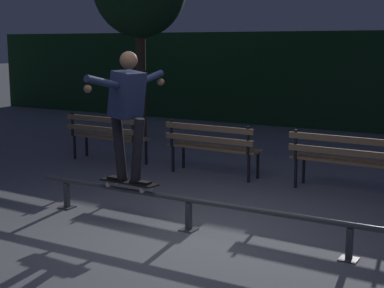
{
  "coord_description": "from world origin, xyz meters",
  "views": [
    {
      "loc": [
        3.23,
        -5.2,
        2.12
      ],
      "look_at": [
        -0.42,
        1.09,
        0.85
      ],
      "focal_mm": 54.03,
      "sensor_mm": 36.0,
      "label": 1
    }
  ],
  "objects_px": {
    "grind_rail": "(189,205)",
    "skateboard": "(129,182)",
    "park_bench_leftmost": "(106,133)",
    "park_bench_left_center": "(212,143)",
    "park_bench_right_center": "(345,156)",
    "skateboarder": "(128,105)"
  },
  "relations": [
    {
      "from": "skateboard",
      "to": "park_bench_leftmost",
      "type": "distance_m",
      "value": 3.49
    },
    {
      "from": "skateboard",
      "to": "park_bench_leftmost",
      "type": "relative_size",
      "value": 0.49
    },
    {
      "from": "skateboarder",
      "to": "park_bench_left_center",
      "type": "relative_size",
      "value": 0.97
    },
    {
      "from": "skateboard",
      "to": "park_bench_left_center",
      "type": "bearing_deg",
      "value": 95.16
    },
    {
      "from": "grind_rail",
      "to": "park_bench_right_center",
      "type": "xyz_separation_m",
      "value": [
        1.08,
        2.56,
        0.23
      ]
    },
    {
      "from": "skateboard",
      "to": "park_bench_right_center",
      "type": "bearing_deg",
      "value": 53.2
    },
    {
      "from": "grind_rail",
      "to": "skateboarder",
      "type": "distance_m",
      "value": 1.38
    },
    {
      "from": "skateboarder",
      "to": "park_bench_left_center",
      "type": "height_order",
      "value": "skateboarder"
    },
    {
      "from": "park_bench_left_center",
      "to": "skateboarder",
      "type": "bearing_deg",
      "value": -84.78
    },
    {
      "from": "park_bench_leftmost",
      "to": "park_bench_left_center",
      "type": "distance_m",
      "value": 2.15
    },
    {
      "from": "park_bench_right_center",
      "to": "skateboarder",
      "type": "bearing_deg",
      "value": -126.76
    },
    {
      "from": "skateboarder",
      "to": "park_bench_left_center",
      "type": "xyz_separation_m",
      "value": [
        -0.23,
        2.56,
        -0.86
      ]
    },
    {
      "from": "grind_rail",
      "to": "skateboard",
      "type": "height_order",
      "value": "skateboard"
    },
    {
      "from": "grind_rail",
      "to": "park_bench_left_center",
      "type": "height_order",
      "value": "park_bench_left_center"
    },
    {
      "from": "park_bench_right_center",
      "to": "park_bench_left_center",
      "type": "bearing_deg",
      "value": 180.0
    },
    {
      "from": "skateboarder",
      "to": "park_bench_leftmost",
      "type": "xyz_separation_m",
      "value": [
        -2.38,
        2.56,
        -0.86
      ]
    },
    {
      "from": "skateboard",
      "to": "park_bench_left_center",
      "type": "xyz_separation_m",
      "value": [
        -0.23,
        2.56,
        0.07
      ]
    },
    {
      "from": "skateboarder",
      "to": "grind_rail",
      "type": "bearing_deg",
      "value": 0.01
    },
    {
      "from": "park_bench_leftmost",
      "to": "park_bench_right_center",
      "type": "distance_m",
      "value": 4.29
    },
    {
      "from": "grind_rail",
      "to": "park_bench_left_center",
      "type": "xyz_separation_m",
      "value": [
        -1.07,
        2.56,
        0.23
      ]
    },
    {
      "from": "park_bench_right_center",
      "to": "grind_rail",
      "type": "bearing_deg",
      "value": -112.82
    },
    {
      "from": "park_bench_leftmost",
      "to": "park_bench_left_center",
      "type": "relative_size",
      "value": 1.0
    }
  ]
}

